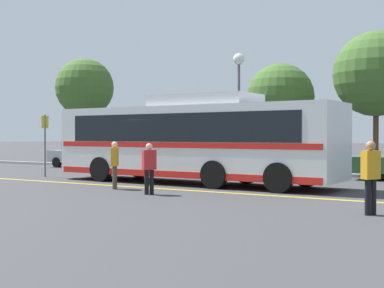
% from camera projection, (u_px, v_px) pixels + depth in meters
% --- Properties ---
extents(ground_plane, '(220.00, 220.00, 0.00)m').
position_uv_depth(ground_plane, '(172.00, 183.00, 21.13)').
color(ground_plane, '#38383A').
extents(lane_strip_0, '(31.61, 0.20, 0.01)m').
position_uv_depth(lane_strip_0, '(160.00, 189.00, 18.79)').
color(lane_strip_0, gold).
rests_on(lane_strip_0, ground_plane).
extents(curb_strip, '(39.61, 0.36, 0.15)m').
position_uv_depth(curb_strip, '(260.00, 172.00, 26.22)').
color(curb_strip, '#99999E').
rests_on(curb_strip, ground_plane).
extents(transit_bus, '(12.00, 3.08, 3.40)m').
position_uv_depth(transit_bus, '(192.00, 139.00, 20.63)').
color(transit_bus, silver).
rests_on(transit_bus, ground_plane).
extents(parked_car_0, '(4.12, 2.03, 1.50)m').
position_uv_depth(parked_car_0, '(84.00, 154.00, 31.15)').
color(parked_car_0, '#9E9EA3').
rests_on(parked_car_0, ground_plane).
extents(parked_car_1, '(4.39, 1.79, 1.45)m').
position_uv_depth(parked_car_1, '(152.00, 157.00, 28.14)').
color(parked_car_1, '#335B33').
rests_on(parked_car_1, ground_plane).
extents(parked_car_2, '(4.46, 2.00, 1.56)m').
position_uv_depth(parked_car_2, '(258.00, 159.00, 25.19)').
color(parked_car_2, silver).
rests_on(parked_car_2, ground_plane).
extents(pedestrian_0, '(0.41, 0.47, 1.66)m').
position_uv_depth(pedestrian_0, '(115.00, 162.00, 18.64)').
color(pedestrian_0, brown).
rests_on(pedestrian_0, ground_plane).
extents(pedestrian_1, '(0.42, 0.47, 1.63)m').
position_uv_depth(pedestrian_1, '(149.00, 165.00, 16.92)').
color(pedestrian_1, black).
rests_on(pedestrian_1, ground_plane).
extents(pedestrian_2, '(0.41, 0.47, 1.75)m').
position_uv_depth(pedestrian_2, '(371.00, 173.00, 12.55)').
color(pedestrian_2, black).
rests_on(pedestrian_2, ground_plane).
extents(bus_stop_sign, '(0.07, 0.40, 2.80)m').
position_uv_depth(bus_stop_sign, '(45.00, 138.00, 23.95)').
color(bus_stop_sign, '#59595E').
rests_on(bus_stop_sign, ground_plane).
extents(street_lamp, '(0.59, 0.59, 6.16)m').
position_uv_depth(street_lamp, '(239.00, 79.00, 27.91)').
color(street_lamp, '#59595E').
rests_on(street_lamp, ground_plane).
extents(tree_1, '(4.02, 4.02, 7.20)m').
position_uv_depth(tree_1, '(85.00, 88.00, 37.02)').
color(tree_1, '#513823').
rests_on(tree_1, ground_plane).
extents(tree_2, '(3.83, 3.83, 5.97)m').
position_uv_depth(tree_2, '(280.00, 97.00, 30.42)').
color(tree_2, '#513823').
rests_on(tree_2, ground_plane).
extents(tree_3, '(4.40, 4.40, 7.25)m').
position_uv_depth(tree_3, '(376.00, 74.00, 27.58)').
color(tree_3, '#513823').
rests_on(tree_3, ground_plane).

